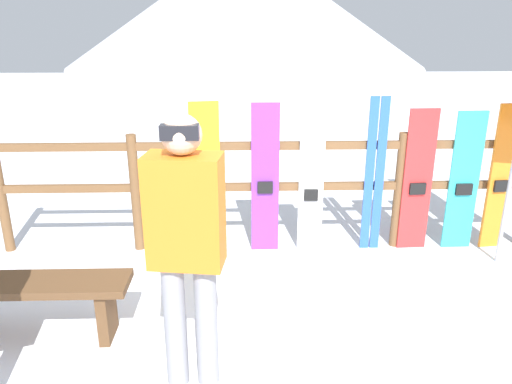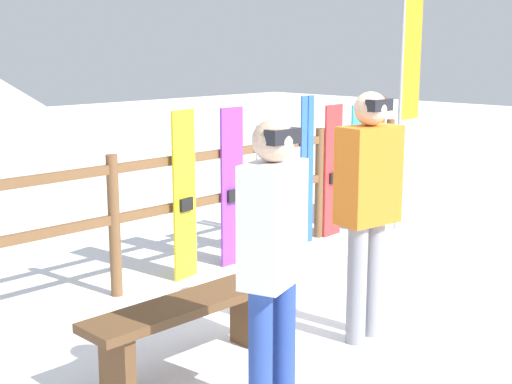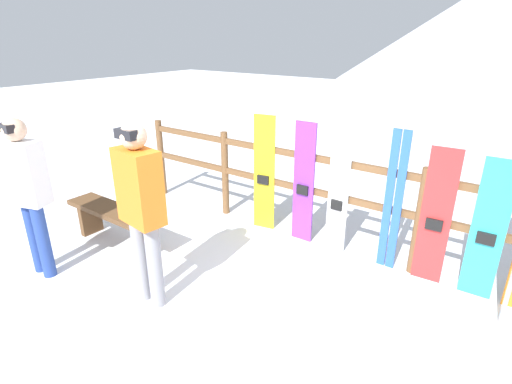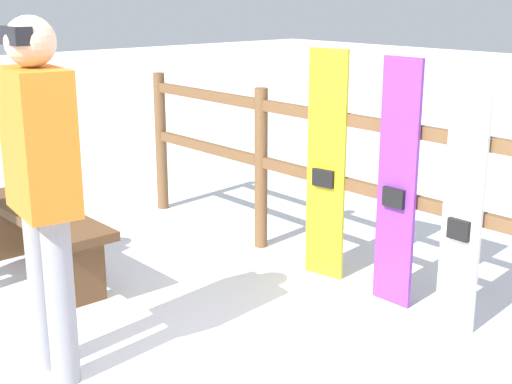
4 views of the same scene
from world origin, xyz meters
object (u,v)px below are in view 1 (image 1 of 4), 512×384
at_px(bench, 29,296).
at_px(snowboard_cyan, 464,182).
at_px(person_orange, 186,237).
at_px(snowboard_red, 418,181).
at_px(snowboard_yellow, 206,180).
at_px(snowboard_purple, 265,180).
at_px(ski_pair_blue, 374,176).
at_px(snowboard_white, 311,188).
at_px(snowboard_orange, 501,178).

bearing_deg(bench, snowboard_cyan, 21.14).
xyz_separation_m(person_orange, snowboard_cyan, (2.62, 2.01, -0.33)).
bearing_deg(snowboard_red, snowboard_yellow, 180.00).
distance_m(snowboard_purple, ski_pair_blue, 1.11).
distance_m(bench, snowboard_purple, 2.39).
bearing_deg(snowboard_white, snowboard_yellow, 179.99).
distance_m(snowboard_white, ski_pair_blue, 0.66).
bearing_deg(snowboard_red, person_orange, -136.66).
height_order(ski_pair_blue, snowboard_orange, ski_pair_blue).
bearing_deg(snowboard_purple, bench, -140.68).
distance_m(ski_pair_blue, snowboard_red, 0.45).
bearing_deg(snowboard_orange, person_orange, -146.07).
distance_m(snowboard_yellow, snowboard_orange, 3.02).
xyz_separation_m(person_orange, snowboard_white, (1.04, 2.01, -0.38)).
bearing_deg(snowboard_white, snowboard_red, 0.01).
distance_m(person_orange, snowboard_cyan, 3.32).
height_order(ski_pair_blue, snowboard_cyan, ski_pair_blue).
xyz_separation_m(snowboard_yellow, snowboard_red, (2.16, -0.00, -0.04)).
xyz_separation_m(snowboard_purple, snowboard_orange, (2.42, -0.00, -0.01)).
relative_size(snowboard_purple, snowboard_orange, 1.01).
height_order(snowboard_yellow, snowboard_red, snowboard_yellow).
bearing_deg(ski_pair_blue, person_orange, -129.89).
xyz_separation_m(snowboard_red, snowboard_orange, (0.86, 0.00, 0.02)).
relative_size(snowboard_white, snowboard_cyan, 0.93).
relative_size(snowboard_white, snowboard_orange, 0.89).
height_order(person_orange, snowboard_orange, person_orange).
relative_size(snowboard_white, ski_pair_blue, 0.85).
xyz_separation_m(bench, snowboard_white, (2.29, 1.49, 0.31)).
distance_m(bench, person_orange, 1.52).
bearing_deg(snowboard_cyan, person_orange, -142.41).
bearing_deg(snowboard_yellow, snowboard_red, -0.00).
distance_m(person_orange, snowboard_red, 2.95).
relative_size(bench, snowboard_cyan, 1.02).
bearing_deg(snowboard_white, bench, -146.92).
xyz_separation_m(person_orange, snowboard_red, (2.13, 2.01, -0.32)).
relative_size(snowboard_purple, snowboard_cyan, 1.06).
bearing_deg(snowboard_yellow, person_orange, -89.34).
relative_size(snowboard_yellow, snowboard_white, 1.15).
bearing_deg(snowboard_orange, snowboard_cyan, -179.99).
xyz_separation_m(bench, snowboard_orange, (4.24, 1.49, 0.40)).
relative_size(snowboard_yellow, snowboard_red, 1.05).
bearing_deg(person_orange, snowboard_orange, 33.93).
bearing_deg(ski_pair_blue, snowboard_orange, -0.15).
height_order(snowboard_purple, ski_pair_blue, ski_pair_blue).
distance_m(bench, snowboard_yellow, 1.98).
bearing_deg(ski_pair_blue, snowboard_red, -0.44).
distance_m(snowboard_yellow, ski_pair_blue, 1.71).
distance_m(snowboard_purple, snowboard_red, 1.56).
height_order(person_orange, snowboard_yellow, person_orange).
bearing_deg(snowboard_red, snowboard_purple, 180.00).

